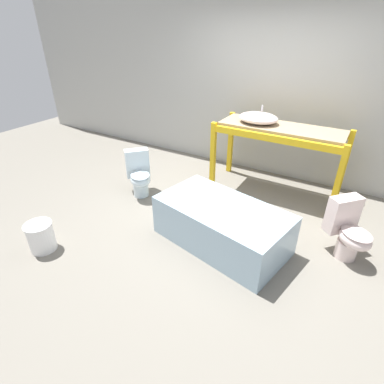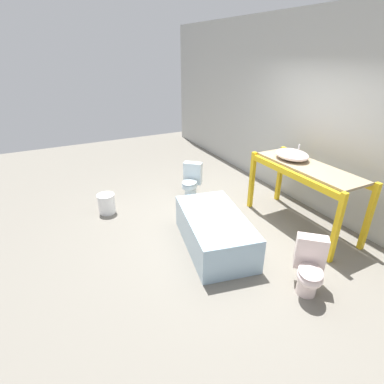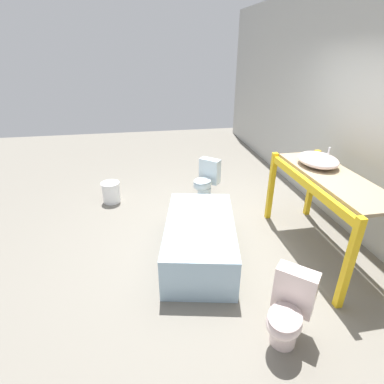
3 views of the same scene
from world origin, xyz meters
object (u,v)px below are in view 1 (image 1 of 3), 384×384
Objects in this scene: bathtub_main at (222,222)px; toilet_near at (139,174)px; sink_basin at (258,118)px; bucket_white at (41,236)px; toilet_far at (349,230)px.

toilet_near reaches higher than bathtub_main.
sink_basin is 3.18m from bucket_white.
sink_basin is 0.85× the size of toilet_near.
sink_basin is at bearing 98.16° from toilet_far.
bathtub_main is at bearing -62.59° from toilet_near.
toilet_far is at bearing 29.47° from bucket_white.
toilet_far is at bearing 33.82° from bathtub_main.
bathtub_main is 2.05m from bucket_white.
bathtub_main is 2.44× the size of toilet_far.
toilet_near is (-1.35, -1.09, -0.77)m from sink_basin.
toilet_far is at bearing -45.73° from toilet_near.
bathtub_main is (0.20, -1.50, -0.81)m from sink_basin.
toilet_far reaches higher than bucket_white.
bathtub_main reaches higher than bucket_white.
sink_basin is 1.64× the size of bucket_white.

